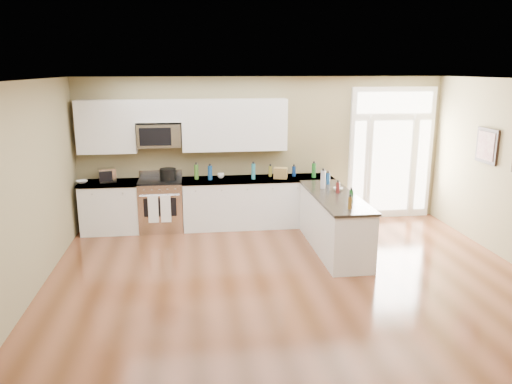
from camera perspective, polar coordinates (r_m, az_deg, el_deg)
ground at (r=6.31m, az=6.21°, el=-13.97°), size 8.00×8.00×0.00m
room_shell at (r=5.71m, az=6.65°, el=1.37°), size 8.00×8.00×8.00m
back_cabinet_left at (r=9.55m, az=-16.18°, el=-1.82°), size 1.10×0.66×0.94m
back_cabinet_right at (r=9.51m, az=0.20°, el=-1.33°), size 2.85×0.66×0.94m
peninsula_cabinet at (r=8.37m, az=8.89°, el=-3.67°), size 0.69×2.32×0.94m
upper_cabinet_left at (r=9.42m, az=-16.72°, el=7.16°), size 1.04×0.33×0.95m
upper_cabinet_right at (r=9.33m, az=-2.47°, el=7.67°), size 1.94×0.33×0.95m
upper_cabinet_short at (r=9.29m, az=-11.10°, el=9.10°), size 0.82×0.33×0.40m
microwave at (r=9.30m, az=-11.00°, el=6.38°), size 0.78×0.41×0.42m
entry_door at (r=10.28m, az=15.16°, el=4.27°), size 1.70×0.10×2.60m
wall_art_near at (r=9.10m, az=24.89°, el=4.80°), size 0.05×0.58×0.58m
kitchen_range at (r=9.44m, az=-10.78°, el=-1.44°), size 0.79×0.70×1.08m
stockpot at (r=9.28m, az=-10.04°, el=2.05°), size 0.33×0.33×0.23m
toaster_oven at (r=9.43m, az=-16.67°, el=1.87°), size 0.35×0.31×0.25m
cardboard_box at (r=9.34m, az=2.82°, el=2.18°), size 0.29×0.24×0.20m
bowl_left at (r=9.49m, az=-19.28°, el=1.11°), size 0.26×0.26×0.05m
bowl_peninsula at (r=8.51m, az=9.38°, el=0.32°), size 0.17×0.17×0.05m
cup_counter at (r=9.38m, az=-4.05°, el=1.87°), size 0.15×0.15×0.10m
counter_bottles at (r=8.92m, az=2.81°, el=1.78°), size 2.39×2.45×0.31m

